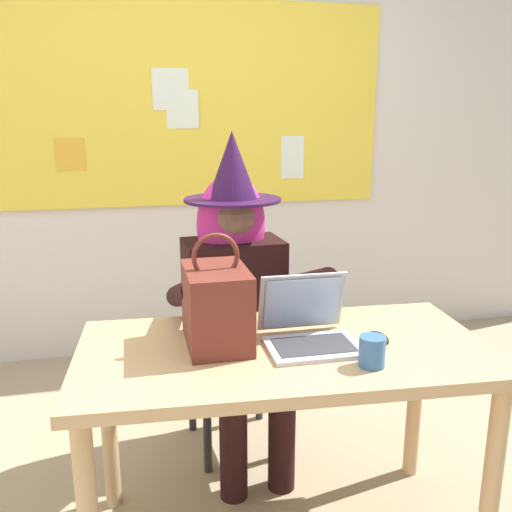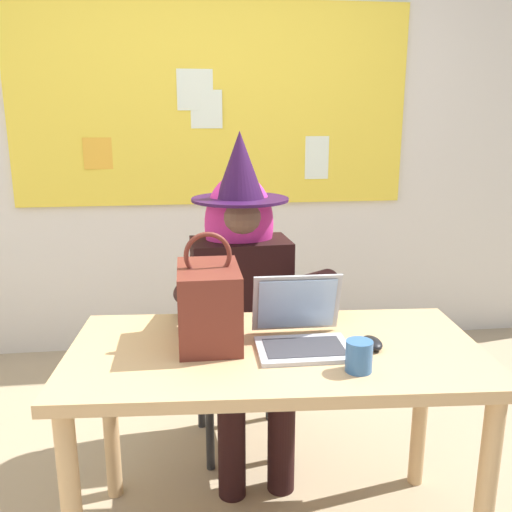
% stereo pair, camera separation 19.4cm
% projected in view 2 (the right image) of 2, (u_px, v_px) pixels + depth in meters
% --- Properties ---
extents(wall_back_bulletin, '(5.85, 2.01, 2.95)m').
position_uv_depth(wall_back_bulletin, '(213.00, 116.00, 3.35)').
color(wall_back_bulletin, silver).
rests_on(wall_back_bulletin, ground).
extents(desk_main, '(1.39, 0.76, 0.74)m').
position_uv_depth(desk_main, '(275.00, 375.00, 1.81)').
color(desk_main, tan).
rests_on(desk_main, ground).
extents(chair_at_desk, '(0.45, 0.45, 0.90)m').
position_uv_depth(chair_at_desk, '(238.00, 335.00, 2.51)').
color(chair_at_desk, '#4C1E19').
rests_on(chair_at_desk, ground).
extents(person_costumed, '(0.62, 0.68, 1.42)m').
position_uv_depth(person_costumed, '(243.00, 284.00, 2.33)').
color(person_costumed, black).
rests_on(person_costumed, ground).
extents(laptop, '(0.31, 0.29, 0.22)m').
position_uv_depth(laptop, '(301.00, 331.00, 1.80)').
color(laptop, '#B7B7BC').
rests_on(laptop, desk_main).
extents(computer_mouse, '(0.06, 0.11, 0.03)m').
position_uv_depth(computer_mouse, '(372.00, 343.00, 1.78)').
color(computer_mouse, black).
rests_on(computer_mouse, desk_main).
extents(handbag, '(0.20, 0.30, 0.38)m').
position_uv_depth(handbag, '(209.00, 304.00, 1.80)').
color(handbag, maroon).
rests_on(handbag, desk_main).
extents(coffee_mug, '(0.08, 0.08, 0.09)m').
position_uv_depth(coffee_mug, '(359.00, 356.00, 1.61)').
color(coffee_mug, '#336099').
rests_on(coffee_mug, desk_main).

